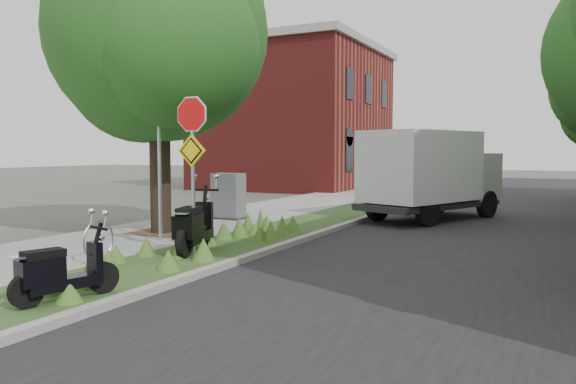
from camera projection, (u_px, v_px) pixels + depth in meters
The scene contains 14 objects.
ground at pixel (239, 275), 9.83m from camera, with size 120.00×120.00×0.00m, color #4C5147.
sidewalk_near at pixel (282, 208), 20.64m from camera, with size 3.50×60.00×0.12m, color gray.
verge at pixel (353, 212), 19.42m from camera, with size 2.00×60.00×0.12m, color #314E21.
kerb_near at pixel (381, 213), 18.97m from camera, with size 0.20×60.00×0.13m, color #9E9991.
road at pixel (490, 221), 17.42m from camera, with size 7.00×60.00×0.01m, color black.
street_tree_main at pixel (157, 44), 13.85m from camera, with size 6.21×5.54×7.66m.
bare_post at pixel (159, 153), 12.70m from camera, with size 0.08×0.08×4.00m.
bike_hoop at pixel (98, 241), 10.46m from camera, with size 0.06×0.78×0.77m.
sign_assembly at pixel (192, 143), 10.80m from camera, with size 0.94×0.08×3.22m.
brick_building at pixel (295, 117), 33.38m from camera, with size 9.40×10.40×8.30m.
scooter_near at pixel (192, 231), 11.19m from camera, with size 0.78×1.93×0.94m.
scooter_far at pixel (54, 277), 7.54m from camera, with size 0.60×1.51×0.74m.
box_truck at pixel (430, 171), 17.55m from camera, with size 3.79×5.58×2.36m.
utility_cabinet at pixel (228, 197), 16.97m from camera, with size 1.05×0.72×1.37m.
Camera 1 is at (5.09, -8.30, 2.16)m, focal length 35.00 mm.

